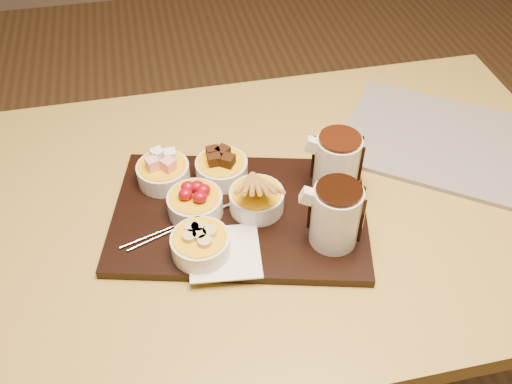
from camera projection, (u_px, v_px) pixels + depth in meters
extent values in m
plane|color=brown|center=(277.00, 384.00, 1.62)|extent=(5.00, 5.00, 0.00)
cube|color=#AD9240|center=(287.00, 204.00, 1.10)|extent=(1.20, 0.80, 0.04)
cylinder|color=#AD9240|center=(54.00, 244.00, 1.52)|extent=(0.06, 0.06, 0.71)
cylinder|color=#AD9240|center=(430.00, 185.00, 1.69)|extent=(0.06, 0.06, 0.71)
cube|color=black|center=(240.00, 214.00, 1.05)|extent=(0.52, 0.40, 0.02)
cube|color=white|center=(225.00, 252.00, 0.97)|extent=(0.13, 0.13, 0.00)
cylinder|color=silver|center=(163.00, 173.00, 1.08)|extent=(0.10, 0.10, 0.04)
cylinder|color=silver|center=(222.00, 169.00, 1.09)|extent=(0.10, 0.10, 0.04)
cylinder|color=silver|center=(195.00, 204.00, 1.02)|extent=(0.10, 0.10, 0.04)
cylinder|color=silver|center=(257.00, 200.00, 1.03)|extent=(0.10, 0.10, 0.04)
cylinder|color=silver|center=(201.00, 245.00, 0.96)|extent=(0.10, 0.10, 0.04)
cylinder|color=silver|center=(336.00, 216.00, 0.95)|extent=(0.10, 0.10, 0.11)
cylinder|color=silver|center=(337.00, 164.00, 1.04)|extent=(0.10, 0.10, 0.11)
cube|color=beige|center=(437.00, 140.00, 1.21)|extent=(0.49, 0.47, 0.01)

